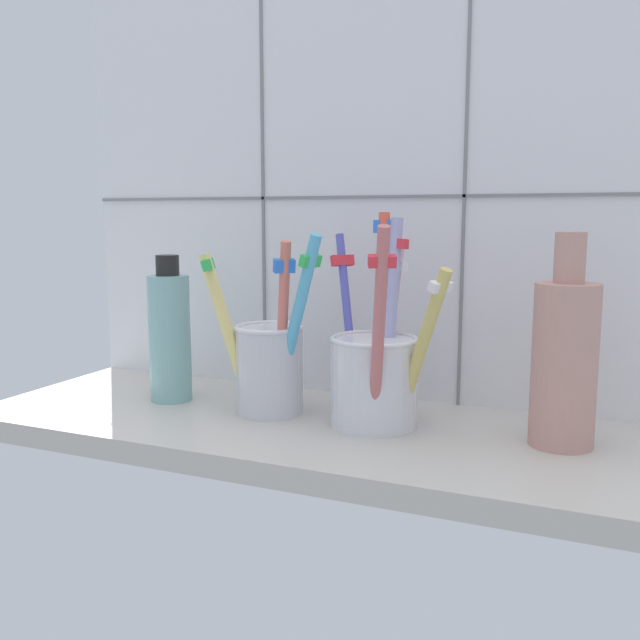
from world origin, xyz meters
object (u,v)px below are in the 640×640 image
at_px(ceramic_vase, 565,359).
at_px(toothbrush_cup_left, 269,362).
at_px(toothbrush_cup_right, 376,370).
at_px(soap_bottle, 170,335).

bearing_deg(ceramic_vase, toothbrush_cup_left, -177.63).
xyz_separation_m(toothbrush_cup_left, toothbrush_cup_right, (0.10, 0.00, 0.00)).
height_order(toothbrush_cup_left, toothbrush_cup_right, toothbrush_cup_right).
relative_size(toothbrush_cup_left, toothbrush_cup_right, 0.91).
height_order(toothbrush_cup_left, soap_bottle, toothbrush_cup_left).
xyz_separation_m(ceramic_vase, soap_bottle, (-0.37, -0.01, -0.01)).
xyz_separation_m(toothbrush_cup_left, soap_bottle, (-0.11, 0.00, 0.02)).
xyz_separation_m(toothbrush_cup_left, ceramic_vase, (0.26, 0.01, 0.02)).
distance_m(ceramic_vase, soap_bottle, 0.37).
distance_m(toothbrush_cup_right, soap_bottle, 0.22).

